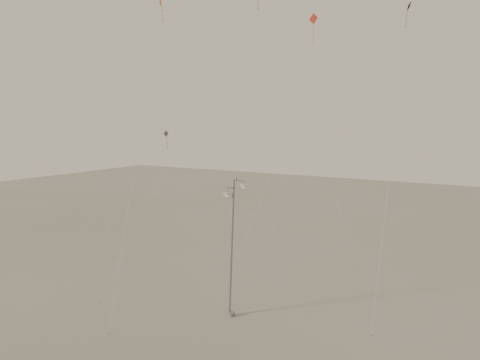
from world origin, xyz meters
The scene contains 8 objects.
ground centered at (0.00, 0.00, 0.00)m, with size 160.00×160.00×0.00m, color gray.
street_lamp centered at (0.29, 1.50, 5.11)m, with size 1.41×1.17×9.58m.
kite_1 centered at (-3.86, 7.06, 18.40)m, with size 7.23×11.35×24.03m.
kite_3 centered at (-8.63, 3.83, 16.90)m, with size 5.20×11.78×23.30m.
kite_4 centered at (8.59, 11.77, 16.77)m, with size 1.08×11.44×22.34m.
kite_5 centered at (-3.32, 17.48, 22.03)m, with size 9.95×2.22×28.07m.
kite_6 centered at (-14.10, 8.38, 9.14)m, with size 6.32×9.90×12.32m.
kite_7 centered at (-2.28, 19.89, 19.63)m, with size 1.06×10.09×23.94m.
Camera 1 is at (16.18, -24.41, 13.26)m, focal length 35.00 mm.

